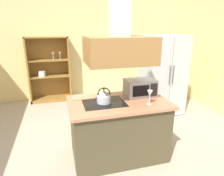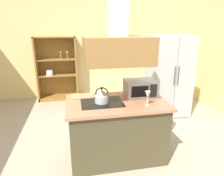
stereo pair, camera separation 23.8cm
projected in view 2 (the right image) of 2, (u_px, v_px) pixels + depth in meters
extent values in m
plane|color=tan|center=(102.00, 153.00, 3.21)|extent=(7.80, 7.80, 0.00)
cube|color=#E7CE86|center=(86.00, 49.00, 5.62)|extent=(6.00, 0.12, 2.70)
cube|color=#484129|center=(116.00, 130.00, 3.04)|extent=(1.38, 0.82, 0.86)
cube|color=#B77652|center=(117.00, 103.00, 2.91)|extent=(1.46, 0.90, 0.04)
cube|color=black|center=(102.00, 102.00, 2.86)|extent=(0.60, 0.48, 0.00)
cube|color=olive|center=(117.00, 50.00, 2.68)|extent=(0.90, 0.70, 0.36)
cube|color=beige|center=(117.00, 1.00, 2.50)|extent=(0.24, 0.24, 0.88)
cube|color=#AEBCC1|center=(167.00, 76.00, 4.47)|extent=(0.90, 0.72, 1.79)
cube|color=#B4B5BA|center=(165.00, 80.00, 4.08)|extent=(0.44, 0.03, 1.75)
cube|color=#BCB8BA|center=(185.00, 79.00, 4.16)|extent=(0.44, 0.03, 1.75)
cylinder|color=#4C4C51|center=(175.00, 76.00, 4.06)|extent=(0.02, 0.02, 0.40)
cylinder|color=#4C4C51|center=(178.00, 76.00, 4.07)|extent=(0.02, 0.02, 0.40)
cube|color=olive|center=(37.00, 70.00, 5.28)|extent=(0.04, 0.40, 1.71)
cube|color=olive|center=(76.00, 68.00, 5.47)|extent=(0.04, 0.40, 1.71)
cube|color=olive|center=(54.00, 37.00, 5.13)|extent=(1.06, 0.40, 0.03)
cube|color=olive|center=(59.00, 97.00, 5.61)|extent=(1.06, 0.40, 0.08)
cube|color=olive|center=(57.00, 68.00, 5.55)|extent=(1.06, 0.02, 1.71)
cube|color=olive|center=(57.00, 75.00, 5.42)|extent=(0.98, 0.36, 0.02)
cube|color=olive|center=(56.00, 59.00, 5.30)|extent=(0.98, 0.36, 0.02)
cylinder|color=white|center=(50.00, 74.00, 5.33)|extent=(0.18, 0.18, 0.05)
cylinder|color=white|center=(50.00, 73.00, 5.32)|extent=(0.17, 0.17, 0.05)
cylinder|color=white|center=(50.00, 71.00, 5.30)|extent=(0.16, 0.16, 0.05)
cylinder|color=silver|center=(61.00, 57.00, 5.26)|extent=(0.01, 0.01, 0.12)
cone|color=silver|center=(61.00, 53.00, 5.23)|extent=(0.07, 0.07, 0.08)
cylinder|color=silver|center=(67.00, 57.00, 5.29)|extent=(0.01, 0.01, 0.12)
cone|color=silver|center=(67.00, 53.00, 5.26)|extent=(0.07, 0.07, 0.08)
cylinder|color=#B6BBC3|center=(102.00, 99.00, 2.84)|extent=(0.20, 0.20, 0.11)
cone|color=#B3BDC3|center=(102.00, 93.00, 2.82)|extent=(0.19, 0.19, 0.07)
sphere|color=black|center=(102.00, 89.00, 2.80)|extent=(0.03, 0.03, 0.03)
torus|color=black|center=(102.00, 94.00, 2.82)|extent=(0.19, 0.02, 0.19)
cube|color=tan|center=(82.00, 96.00, 3.09)|extent=(0.34, 0.25, 0.02)
cube|color=#B7BABF|center=(140.00, 88.00, 3.10)|extent=(0.46, 0.34, 0.26)
cube|color=black|center=(140.00, 92.00, 2.92)|extent=(0.26, 0.01, 0.17)
cube|color=#262628|center=(153.00, 91.00, 2.96)|extent=(0.11, 0.01, 0.20)
cylinder|color=silver|center=(147.00, 105.00, 2.76)|extent=(0.06, 0.06, 0.01)
cylinder|color=silver|center=(147.00, 101.00, 2.74)|extent=(0.01, 0.01, 0.11)
cone|color=silver|center=(148.00, 94.00, 2.71)|extent=(0.08, 0.08, 0.09)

